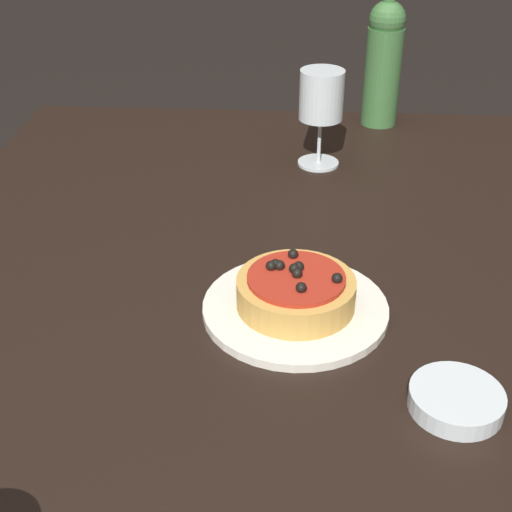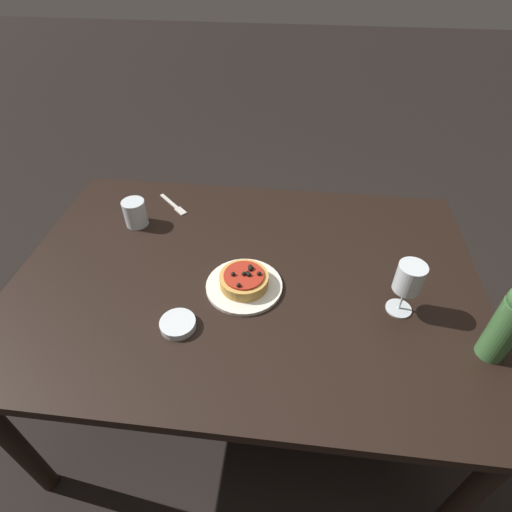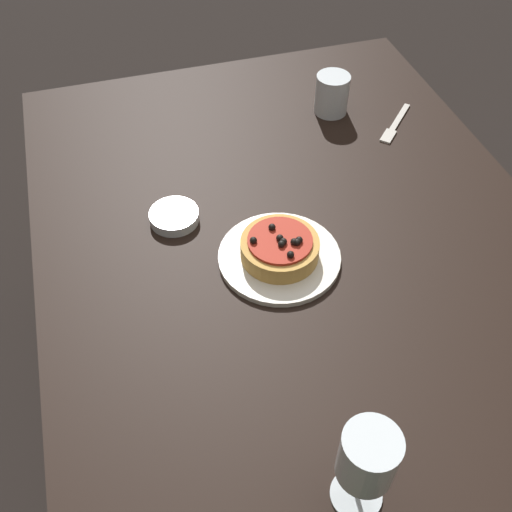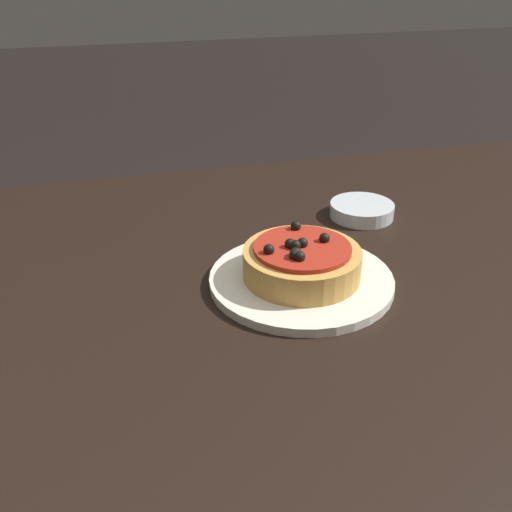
# 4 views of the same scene
# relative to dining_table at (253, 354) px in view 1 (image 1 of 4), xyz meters

# --- Properties ---
(dining_table) EXTENTS (1.51, 1.05, 0.72)m
(dining_table) POSITION_rel_dining_table_xyz_m (0.00, 0.00, 0.00)
(dining_table) COLOR black
(dining_table) RESTS_ON ground_plane
(dinner_plate) EXTENTS (0.24, 0.24, 0.01)m
(dinner_plate) POSITION_rel_dining_table_xyz_m (0.00, 0.06, 0.08)
(dinner_plate) COLOR white
(dinner_plate) RESTS_ON dining_table
(pizza) EXTENTS (0.15, 0.15, 0.06)m
(pizza) POSITION_rel_dining_table_xyz_m (0.00, 0.06, 0.11)
(pizza) COLOR gold
(pizza) RESTS_ON dinner_plate
(wine_glass) EXTENTS (0.08, 0.08, 0.18)m
(wine_glass) POSITION_rel_dining_table_xyz_m (-0.47, 0.09, 0.20)
(wine_glass) COLOR silver
(wine_glass) RESTS_ON dining_table
(wine_bottle) EXTENTS (0.07, 0.07, 0.30)m
(wine_bottle) POSITION_rel_dining_table_xyz_m (-0.69, 0.22, 0.21)
(wine_bottle) COLOR #3D6B38
(wine_bottle) RESTS_ON dining_table
(side_bowl) EXTENTS (0.10, 0.10, 0.02)m
(side_bowl) POSITION_rel_dining_table_xyz_m (0.17, 0.23, 0.08)
(side_bowl) COLOR silver
(side_bowl) RESTS_ON dining_table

